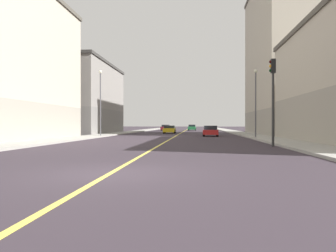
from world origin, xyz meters
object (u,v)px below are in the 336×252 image
(traffic_light_left_near, at_px, (273,90))
(car_red, at_px, (211,131))
(building_left_mid, at_px, (289,57))
(car_green, at_px, (192,128))
(street_lamp_right_near, at_px, (100,96))
(car_yellow, at_px, (170,129))
(building_right_midblock, at_px, (81,99))
(car_maroon, at_px, (166,128))
(street_lamp_left_near, at_px, (256,96))

(traffic_light_left_near, relative_size, car_red, 1.38)
(building_left_mid, bearing_deg, car_green, 114.45)
(street_lamp_right_near, relative_size, car_yellow, 1.72)
(building_left_mid, distance_m, building_right_midblock, 31.15)
(street_lamp_right_near, bearing_deg, car_green, 76.24)
(street_lamp_right_near, relative_size, car_green, 1.66)
(car_red, bearing_deg, car_maroon, 103.81)
(car_red, bearing_deg, car_yellow, 115.83)
(street_lamp_left_near, height_order, street_lamp_right_near, street_lamp_right_near)
(car_yellow, relative_size, car_maroon, 1.00)
(street_lamp_left_near, xyz_separation_m, car_green, (-6.93, 43.83, -3.63))
(street_lamp_left_near, height_order, car_green, street_lamp_left_near)
(building_right_midblock, height_order, car_green, building_right_midblock)
(building_right_midblock, height_order, car_yellow, building_right_midblock)
(car_yellow, distance_m, car_maroon, 23.01)
(street_lamp_left_near, xyz_separation_m, car_maroon, (-12.84, 41.66, -3.64))
(car_maroon, distance_m, car_red, 36.17)
(building_right_midblock, distance_m, street_lamp_right_near, 14.89)
(car_maroon, distance_m, car_green, 6.30)
(street_lamp_right_near, distance_m, car_yellow, 17.29)
(building_left_mid, xyz_separation_m, car_green, (-13.79, 30.33, -10.02))
(traffic_light_left_near, distance_m, car_yellow, 32.54)
(car_maroon, height_order, car_green, car_green)
(street_lamp_right_near, relative_size, car_maroon, 1.72)
(building_right_midblock, height_order, street_lamp_left_near, building_right_midblock)
(car_green, height_order, car_red, car_green)
(car_yellow, height_order, car_red, car_red)
(building_right_midblock, bearing_deg, traffic_light_left_near, -51.84)
(building_left_mid, height_order, street_lamp_right_near, building_left_mid)
(traffic_light_left_near, height_order, car_red, traffic_light_left_near)
(building_right_midblock, relative_size, traffic_light_left_near, 3.41)
(building_left_mid, xyz_separation_m, street_lamp_right_near, (-23.69, -10.12, -6.04))
(building_right_midblock, xyz_separation_m, street_lamp_right_near, (6.86, -13.20, -0.77))
(building_left_mid, relative_size, car_red, 5.23)
(car_red, bearing_deg, street_lamp_left_near, -57.25)
(traffic_light_left_near, distance_m, street_lamp_right_near, 22.28)
(building_right_midblock, xyz_separation_m, car_red, (19.48, -10.04, -4.79))
(car_maroon, relative_size, car_green, 0.97)
(car_maroon, bearing_deg, building_right_midblock, -113.39)
(street_lamp_left_near, relative_size, car_maroon, 1.57)
(building_right_midblock, height_order, car_maroon, building_right_midblock)
(street_lamp_right_near, bearing_deg, street_lamp_left_near, -11.37)
(street_lamp_right_near, bearing_deg, building_right_midblock, 117.45)
(traffic_light_left_near, height_order, street_lamp_right_near, street_lamp_right_near)
(building_left_mid, bearing_deg, traffic_light_left_near, -106.98)
(street_lamp_left_near, bearing_deg, street_lamp_right_near, 168.63)
(traffic_light_left_near, bearing_deg, car_green, 96.02)
(building_left_mid, xyz_separation_m, street_lamp_left_near, (-6.86, -13.51, -6.39))
(traffic_light_left_near, distance_m, car_green, 56.50)
(traffic_light_left_near, relative_size, street_lamp_left_near, 0.83)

